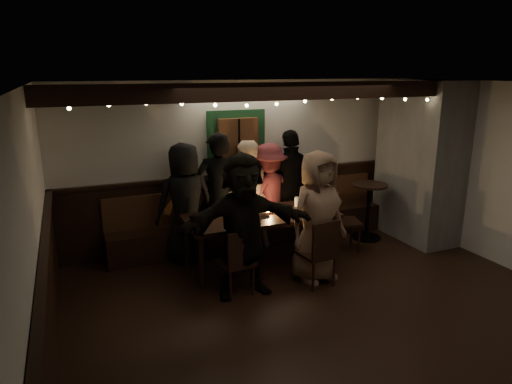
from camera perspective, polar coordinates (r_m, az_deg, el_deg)
name	(u,v)px	position (r m, az deg, el deg)	size (l,w,h in m)	color
room	(339,185)	(6.98, 10.36, 0.90)	(6.02, 5.01, 2.62)	black
dining_table	(261,219)	(6.47, 0.68, -3.38)	(2.16, 0.92, 0.93)	black
chair_near_left	(239,259)	(5.69, -2.16, -8.32)	(0.45, 0.45, 0.88)	black
chair_near_right	(321,250)	(5.95, 8.11, -7.13)	(0.46, 0.46, 0.92)	black
chair_end	(340,216)	(7.22, 10.41, -2.98)	(0.54, 0.54, 0.97)	black
high_top	(368,204)	(7.78, 13.87, -1.49)	(0.59, 0.59, 0.94)	black
person_a	(185,203)	(6.71, -8.84, -1.31)	(0.86, 0.56, 1.76)	black
person_b	(218,194)	(6.89, -4.76, -0.26)	(0.68, 0.45, 1.87)	black
person_c	(245,195)	(7.09, -1.36, -0.41)	(0.84, 0.65, 1.72)	beige
person_d	(268,194)	(7.29, 1.55, -0.28)	(1.06, 0.61, 1.64)	maroon
person_e	(291,186)	(7.44, 4.39, 0.74)	(1.08, 0.45, 1.83)	black
person_f	(243,225)	(5.60, -1.61, -4.19)	(1.68, 0.53, 1.81)	black
person_g	(317,217)	(6.05, 7.65, -3.09)	(0.86, 0.56, 1.76)	#906C55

